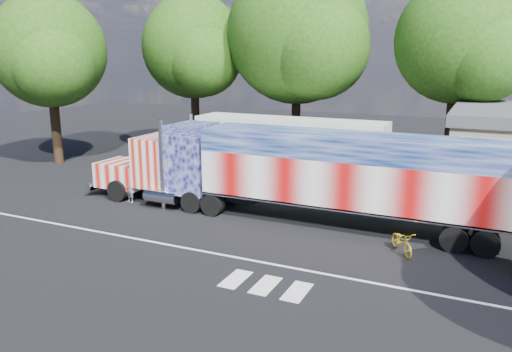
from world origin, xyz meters
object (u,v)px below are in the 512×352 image
at_px(semi_truck, 296,171).
at_px(tree_w_a, 50,51).
at_px(bicycle, 402,242).
at_px(tree_nw_a, 195,47).
at_px(woman, 130,188).
at_px(coach_bus, 289,146).
at_px(tree_n_mid, 299,34).
at_px(tree_ne_a, 460,42).

bearing_deg(semi_truck, tree_w_a, 166.67).
relative_size(bicycle, tree_nw_a, 0.14).
bearing_deg(woman, bicycle, 6.75).
bearing_deg(coach_bus, tree_w_a, -166.57).
relative_size(bicycle, tree_n_mid, 0.12).
relative_size(semi_truck, woman, 13.87).
height_order(coach_bus, bicycle, coach_bus).
bearing_deg(semi_truck, tree_nw_a, 135.40).
distance_m(tree_w_a, tree_nw_a, 11.32).
relative_size(tree_w_a, tree_ne_a, 0.96).
bearing_deg(tree_ne_a, tree_w_a, -162.78).
bearing_deg(tree_nw_a, woman, -71.95).
distance_m(semi_truck, coach_bus, 9.85).
bearing_deg(tree_n_mid, tree_nw_a, -176.45).
xyz_separation_m(bicycle, tree_ne_a, (0.64, 15.61, 8.37)).
bearing_deg(tree_w_a, tree_n_mid, 32.16).
xyz_separation_m(woman, bicycle, (14.95, -1.15, -0.32)).
relative_size(tree_w_a, tree_nw_a, 0.96).
relative_size(coach_bus, tree_n_mid, 0.88).
xyz_separation_m(coach_bus, tree_n_mid, (-1.49, 5.71, 7.61)).
relative_size(tree_n_mid, tree_ne_a, 1.16).
bearing_deg(woman, tree_nw_a, 119.20).
bearing_deg(tree_w_a, tree_ne_a, 17.22).
distance_m(coach_bus, tree_n_mid, 9.63).
xyz_separation_m(woman, tree_nw_a, (-4.98, 15.28, 7.84)).
bearing_deg(semi_truck, woman, -173.34).
bearing_deg(bicycle, woman, 142.10).
bearing_deg(bicycle, tree_w_a, 131.27).
relative_size(woman, bicycle, 0.87).
relative_size(semi_truck, tree_ne_a, 1.73).
xyz_separation_m(semi_truck, bicycle, (5.54, -2.25, -1.98)).
relative_size(woman, tree_ne_a, 0.12).
bearing_deg(tree_w_a, tree_nw_a, 54.60).
bearing_deg(coach_bus, tree_ne_a, 23.27).
distance_m(semi_truck, bicycle, 6.30).
distance_m(semi_truck, woman, 9.61).
xyz_separation_m(coach_bus, woman, (-5.51, -10.13, -1.18)).
bearing_deg(tree_ne_a, semi_truck, -114.80).
height_order(semi_truck, coach_bus, semi_truck).
bearing_deg(tree_ne_a, bicycle, -92.33).
height_order(bicycle, tree_nw_a, tree_nw_a).
distance_m(tree_w_a, tree_ne_a, 28.40).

